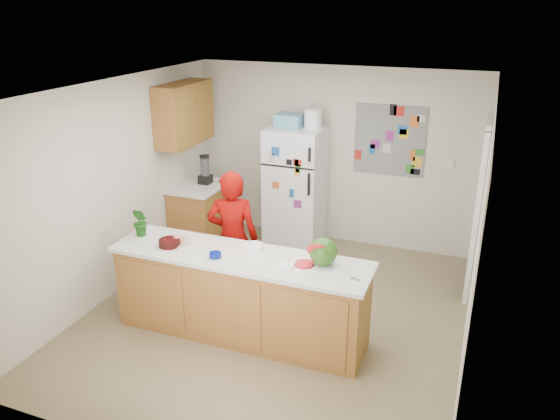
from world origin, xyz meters
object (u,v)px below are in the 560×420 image
at_px(watermelon, 323,252).
at_px(cherry_bowl, 170,243).
at_px(person, 233,238).
at_px(refrigerator, 295,188).

height_order(watermelon, cherry_bowl, watermelon).
bearing_deg(person, watermelon, 140.94).
distance_m(person, cherry_bowl, 0.79).
height_order(person, watermelon, person).
relative_size(refrigerator, watermelon, 6.21).
bearing_deg(cherry_bowl, refrigerator, 78.01).
xyz_separation_m(watermelon, cherry_bowl, (-1.62, -0.14, -0.11)).
bearing_deg(refrigerator, person, -93.69).
distance_m(person, watermelon, 1.35).
distance_m(refrigerator, cherry_bowl, 2.49).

